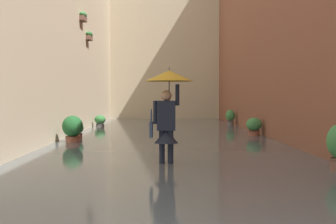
{
  "coord_description": "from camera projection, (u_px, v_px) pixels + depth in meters",
  "views": [
    {
      "loc": [
        0.17,
        2.52,
        1.51
      ],
      "look_at": [
        0.03,
        -7.85,
        1.17
      ],
      "focal_mm": 48.82,
      "sensor_mm": 36.0,
      "label": 1
    }
  ],
  "objects": [
    {
      "name": "ground_plane",
      "position": [
        167.0,
        141.0,
        15.66
      ],
      "size": [
        65.49,
        65.49,
        0.0
      ],
      "primitive_type": "plane",
      "color": "gray"
    },
    {
      "name": "flood_water",
      "position": [
        167.0,
        139.0,
        15.66
      ],
      "size": [
        7.65,
        32.2,
        0.14
      ],
      "primitive_type": "cube",
      "color": "#515B60",
      "rests_on": "ground_plane"
    },
    {
      "name": "building_facade_far",
      "position": [
        165.0,
        33.0,
        29.46
      ],
      "size": [
        10.45,
        1.8,
        11.37
      ],
      "primitive_type": "cube",
      "color": "beige",
      "rests_on": "ground_plane"
    },
    {
      "name": "person_wading",
      "position": [
        168.0,
        99.0,
        9.41
      ],
      "size": [
        1.0,
        1.0,
        2.13
      ],
      "color": "black",
      "rests_on": "ground_plane"
    },
    {
      "name": "potted_plant_far_left",
      "position": [
        230.0,
        118.0,
        21.89
      ],
      "size": [
        0.45,
        0.45,
        0.9
      ],
      "color": "#66605B",
      "rests_on": "ground_plane"
    },
    {
      "name": "potted_plant_far_right",
      "position": [
        100.0,
        121.0,
        21.27
      ],
      "size": [
        0.52,
        0.52,
        0.68
      ],
      "color": "#66605B",
      "rests_on": "ground_plane"
    },
    {
      "name": "potted_plant_mid_right",
      "position": [
        77.0,
        131.0,
        15.31
      ],
      "size": [
        0.43,
        0.43,
        0.67
      ],
      "color": "brown",
      "rests_on": "ground_plane"
    },
    {
      "name": "potted_plant_near_right",
      "position": [
        73.0,
        129.0,
        13.93
      ],
      "size": [
        0.63,
        0.63,
        0.95
      ],
      "color": "#9E563D",
      "rests_on": "ground_plane"
    },
    {
      "name": "potted_plant_mid_left",
      "position": [
        254.0,
        127.0,
        16.15
      ],
      "size": [
        0.55,
        0.55,
        0.78
      ],
      "color": "brown",
      "rests_on": "ground_plane"
    }
  ]
}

